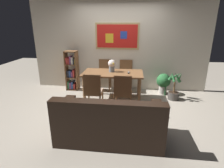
{
  "coord_description": "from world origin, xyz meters",
  "views": [
    {
      "loc": [
        0.43,
        -3.94,
        1.96
      ],
      "look_at": [
        -0.02,
        -0.09,
        0.65
      ],
      "focal_mm": 29.15,
      "sensor_mm": 36.0,
      "label": 1
    }
  ],
  "objects_px": {
    "potted_palm": "(174,89)",
    "leather_couch": "(109,124)",
    "dining_table": "(113,76)",
    "bookshelf": "(72,71)",
    "dining_chair_near_left": "(93,89)",
    "dining_chair_far_left": "(105,72)",
    "potted_ivy": "(163,82)",
    "dining_chair_near_right": "(123,91)",
    "flower_vase": "(112,65)",
    "dining_chair_far_right": "(126,73)",
    "tv_remote": "(129,72)"
  },
  "relations": [
    {
      "from": "flower_vase",
      "to": "potted_palm",
      "type": "bearing_deg",
      "value": 3.32
    },
    {
      "from": "dining_table",
      "to": "dining_chair_far_left",
      "type": "xyz_separation_m",
      "value": [
        -0.33,
        0.78,
        -0.1
      ]
    },
    {
      "from": "dining_chair_near_left",
      "to": "flower_vase",
      "type": "relative_size",
      "value": 2.88
    },
    {
      "from": "dining_chair_far_left",
      "to": "dining_chair_near_right",
      "type": "bearing_deg",
      "value": -67.54
    },
    {
      "from": "dining_chair_far_left",
      "to": "tv_remote",
      "type": "height_order",
      "value": "dining_chair_far_left"
    },
    {
      "from": "leather_couch",
      "to": "tv_remote",
      "type": "distance_m",
      "value": 1.88
    },
    {
      "from": "dining_chair_near_left",
      "to": "dining_chair_far_right",
      "type": "bearing_deg",
      "value": 66.38
    },
    {
      "from": "flower_vase",
      "to": "potted_ivy",
      "type": "bearing_deg",
      "value": 18.64
    },
    {
      "from": "potted_palm",
      "to": "potted_ivy",
      "type": "bearing_deg",
      "value": 120.07
    },
    {
      "from": "dining_chair_far_right",
      "to": "potted_palm",
      "type": "distance_m",
      "value": 1.46
    },
    {
      "from": "dining_chair_far_right",
      "to": "flower_vase",
      "type": "distance_m",
      "value": 0.85
    },
    {
      "from": "dining_chair_near_right",
      "to": "leather_couch",
      "type": "distance_m",
      "value": 1.06
    },
    {
      "from": "potted_ivy",
      "to": "tv_remote",
      "type": "height_order",
      "value": "tv_remote"
    },
    {
      "from": "dining_chair_far_right",
      "to": "dining_chair_far_left",
      "type": "bearing_deg",
      "value": 176.69
    },
    {
      "from": "dining_chair_near_left",
      "to": "potted_palm",
      "type": "relative_size",
      "value": 1.14
    },
    {
      "from": "dining_chair_far_right",
      "to": "potted_ivy",
      "type": "bearing_deg",
      "value": -9.93
    },
    {
      "from": "flower_vase",
      "to": "leather_couch",
      "type": "bearing_deg",
      "value": -84.5
    },
    {
      "from": "dining_chair_far_right",
      "to": "potted_palm",
      "type": "height_order",
      "value": "dining_chair_far_right"
    },
    {
      "from": "dining_chair_near_left",
      "to": "leather_couch",
      "type": "relative_size",
      "value": 0.51
    },
    {
      "from": "dining_chair_far_left",
      "to": "dining_chair_near_right",
      "type": "relative_size",
      "value": 1.0
    },
    {
      "from": "bookshelf",
      "to": "potted_palm",
      "type": "distance_m",
      "value": 2.98
    },
    {
      "from": "dining_chair_far_right",
      "to": "potted_palm",
      "type": "xyz_separation_m",
      "value": [
        1.31,
        -0.58,
        -0.25
      ]
    },
    {
      "from": "potted_ivy",
      "to": "potted_palm",
      "type": "bearing_deg",
      "value": -59.93
    },
    {
      "from": "potted_ivy",
      "to": "flower_vase",
      "type": "relative_size",
      "value": 1.91
    },
    {
      "from": "dining_chair_far_right",
      "to": "tv_remote",
      "type": "height_order",
      "value": "dining_chair_far_right"
    },
    {
      "from": "dining_chair_far_left",
      "to": "potted_ivy",
      "type": "xyz_separation_m",
      "value": [
        1.73,
        -0.23,
        -0.19
      ]
    },
    {
      "from": "dining_chair_far_left",
      "to": "tv_remote",
      "type": "bearing_deg",
      "value": -46.43
    },
    {
      "from": "dining_table",
      "to": "potted_ivy",
      "type": "distance_m",
      "value": 1.53
    },
    {
      "from": "potted_palm",
      "to": "dining_chair_near_right",
      "type": "bearing_deg",
      "value": -144.03
    },
    {
      "from": "leather_couch",
      "to": "potted_ivy",
      "type": "relative_size",
      "value": 2.98
    },
    {
      "from": "flower_vase",
      "to": "bookshelf",
      "type": "bearing_deg",
      "value": 157.22
    },
    {
      "from": "potted_palm",
      "to": "leather_couch",
      "type": "bearing_deg",
      "value": -126.73
    },
    {
      "from": "bookshelf",
      "to": "potted_ivy",
      "type": "bearing_deg",
      "value": -1.1
    },
    {
      "from": "flower_vase",
      "to": "tv_remote",
      "type": "height_order",
      "value": "flower_vase"
    },
    {
      "from": "dining_chair_far_left",
      "to": "potted_palm",
      "type": "relative_size",
      "value": 1.14
    },
    {
      "from": "dining_table",
      "to": "bookshelf",
      "type": "xyz_separation_m",
      "value": [
        -1.31,
        0.61,
        -0.07
      ]
    },
    {
      "from": "flower_vase",
      "to": "tv_remote",
      "type": "bearing_deg",
      "value": -9.36
    },
    {
      "from": "dining_chair_far_right",
      "to": "flower_vase",
      "type": "bearing_deg",
      "value": -116.84
    },
    {
      "from": "dining_chair_near_left",
      "to": "potted_ivy",
      "type": "relative_size",
      "value": 1.51
    },
    {
      "from": "dining_chair_near_right",
      "to": "bookshelf",
      "type": "xyz_separation_m",
      "value": [
        -1.62,
        1.39,
        0.03
      ]
    },
    {
      "from": "dining_chair_near_left",
      "to": "potted_palm",
      "type": "height_order",
      "value": "dining_chair_near_left"
    },
    {
      "from": "dining_chair_near_left",
      "to": "dining_chair_near_right",
      "type": "relative_size",
      "value": 1.0
    },
    {
      "from": "dining_chair_near_right",
      "to": "dining_chair_far_right",
      "type": "bearing_deg",
      "value": 90.19
    },
    {
      "from": "dining_chair_far_right",
      "to": "dining_chair_near_right",
      "type": "distance_m",
      "value": 1.53
    },
    {
      "from": "dining_chair_far_left",
      "to": "potted_palm",
      "type": "distance_m",
      "value": 2.07
    },
    {
      "from": "dining_chair_far_right",
      "to": "dining_chair_far_left",
      "type": "relative_size",
      "value": 1.0
    },
    {
      "from": "tv_remote",
      "to": "dining_chair_far_right",
      "type": "bearing_deg",
      "value": 97.92
    },
    {
      "from": "dining_chair_near_left",
      "to": "tv_remote",
      "type": "bearing_deg",
      "value": 45.11
    },
    {
      "from": "bookshelf",
      "to": "potted_ivy",
      "type": "height_order",
      "value": "bookshelf"
    },
    {
      "from": "dining_chair_far_right",
      "to": "leather_couch",
      "type": "distance_m",
      "value": 2.57
    }
  ]
}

